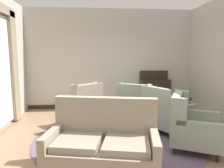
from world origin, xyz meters
TOP-DOWN VIEW (x-y plane):
  - ground at (0.00, 0.00)m, footprint 7.84×7.84m
  - wall_back at (0.00, 2.80)m, footprint 5.46×0.08m
  - baseboard_back at (0.00, 2.75)m, footprint 5.30×0.03m
  - area_rug at (0.00, 0.30)m, footprint 3.47×3.47m
  - coffee_table at (-0.01, 0.23)m, footprint 0.80×0.80m
  - porcelain_vase at (0.00, 0.28)m, footprint 0.18×0.18m
  - settee at (-0.37, -0.88)m, footprint 1.73×1.10m
  - armchair_near_sideboard at (1.25, -0.32)m, footprint 1.12×1.13m
  - armchair_far_left at (-0.79, 1.04)m, footprint 1.13×1.13m
  - armchair_back_corner at (1.10, 0.59)m, footprint 1.20×1.18m
  - armchair_foreground_right at (0.57, 1.39)m, footprint 1.11×1.16m
  - side_table at (1.56, 0.81)m, footprint 0.45×0.45m
  - sideboard at (1.40, 2.51)m, footprint 0.92×0.36m

SIDE VIEW (x-z plane):
  - ground at x=0.00m, z-range 0.00..0.00m
  - area_rug at x=0.00m, z-range 0.00..0.01m
  - baseboard_back at x=0.00m, z-range 0.00..0.12m
  - coffee_table at x=-0.01m, z-range 0.15..0.65m
  - settee at x=-0.37m, z-range -0.11..0.94m
  - armchair_foreground_right at x=0.57m, z-range -0.08..0.92m
  - armchair_back_corner at x=1.10m, z-range -0.09..0.93m
  - side_table at x=1.56m, z-range 0.07..0.78m
  - armchair_near_sideboard at x=1.25m, z-range -0.08..0.93m
  - armchair_far_left at x=-0.79m, z-range -0.08..0.97m
  - sideboard at x=1.40m, z-range -0.07..1.14m
  - porcelain_vase at x=0.00m, z-range 0.48..0.84m
  - wall_back at x=0.00m, z-range 0.00..3.12m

